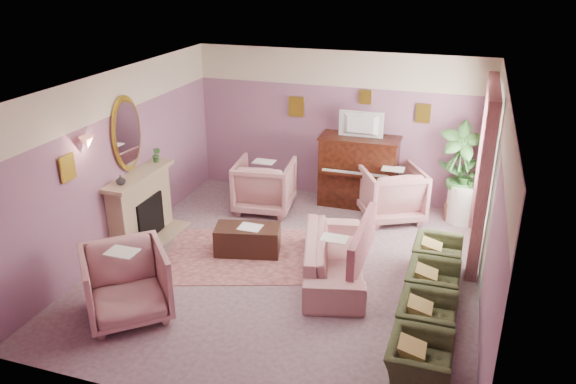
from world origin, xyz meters
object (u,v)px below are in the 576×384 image
(sofa, at_px, (334,249))
(floral_armchair_front, at_px, (126,280))
(olive_chair_c, at_px, (433,280))
(olive_chair_a, at_px, (420,356))
(floral_armchair_right, at_px, (392,191))
(coffee_table, at_px, (248,240))
(floral_armchair_left, at_px, (264,183))
(piano, at_px, (358,172))
(side_table, at_px, (462,203))
(olive_chair_b, at_px, (427,314))
(television, at_px, (360,123))
(olive_chair_d, at_px, (437,252))

(sofa, relative_size, floral_armchair_front, 2.02)
(olive_chair_c, bearing_deg, olive_chair_a, -90.00)
(sofa, xyz_separation_m, floral_armchair_right, (0.48, 2.25, 0.10))
(floral_armchair_front, bearing_deg, coffee_table, 67.90)
(floral_armchair_left, bearing_deg, coffee_table, -78.83)
(piano, distance_m, floral_armchair_right, 0.80)
(sofa, bearing_deg, floral_armchair_left, 133.00)
(olive_chair_a, bearing_deg, side_table, 86.46)
(sofa, xyz_separation_m, floral_armchair_front, (-2.28, -1.80, 0.10))
(olive_chair_b, bearing_deg, television, 113.71)
(olive_chair_c, bearing_deg, piano, 119.03)
(olive_chair_a, bearing_deg, olive_chair_d, 90.00)
(floral_armchair_right, height_order, side_table, floral_armchair_right)
(floral_armchair_front, height_order, olive_chair_d, floral_armchair_front)
(floral_armchair_right, relative_size, floral_armchair_front, 1.00)
(floral_armchair_front, relative_size, olive_chair_a, 1.33)
(piano, relative_size, floral_armchair_left, 1.33)
(coffee_table, xyz_separation_m, floral_armchair_right, (1.94, 2.00, 0.30))
(piano, xyz_separation_m, floral_armchair_right, (0.68, -0.41, -0.12))
(olive_chair_b, height_order, side_table, side_table)
(television, height_order, floral_armchair_left, television)
(coffee_table, relative_size, olive_chair_d, 1.27)
(sofa, relative_size, side_table, 3.03)
(olive_chair_c, bearing_deg, floral_armchair_left, 145.92)
(floral_armchair_left, bearing_deg, olive_chair_b, -43.01)
(floral_armchair_front, bearing_deg, olive_chair_a, -1.49)
(olive_chair_a, xyz_separation_m, olive_chair_c, (0.00, 1.64, 0.00))
(coffee_table, height_order, side_table, side_table)
(coffee_table, distance_m, floral_armchair_left, 1.71)
(sofa, bearing_deg, olive_chair_c, -10.26)
(sofa, height_order, floral_armchair_left, floral_armchair_left)
(floral_armchair_right, relative_size, olive_chair_d, 1.33)
(olive_chair_d, distance_m, side_table, 1.95)
(piano, bearing_deg, sofa, -85.74)
(sofa, height_order, olive_chair_a, sofa)
(television, distance_m, sofa, 2.87)
(television, relative_size, side_table, 1.14)
(olive_chair_c, bearing_deg, television, 119.46)
(sofa, xyz_separation_m, side_table, (1.69, 2.50, -0.08))
(olive_chair_a, xyz_separation_m, olive_chair_b, (0.00, 0.82, 0.00))
(sofa, bearing_deg, olive_chair_b, -37.18)
(piano, bearing_deg, olive_chair_a, -70.44)
(television, height_order, floral_armchair_right, television)
(floral_armchair_front, xyz_separation_m, olive_chair_b, (3.70, 0.72, -0.18))
(floral_armchair_right, distance_m, side_table, 1.24)
(piano, bearing_deg, floral_armchair_front, -115.08)
(olive_chair_b, bearing_deg, olive_chair_c, 90.00)
(olive_chair_a, bearing_deg, floral_armchair_front, 178.51)
(floral_armchair_right, bearing_deg, floral_armchair_front, -124.33)
(olive_chair_d, bearing_deg, floral_armchair_right, 118.99)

